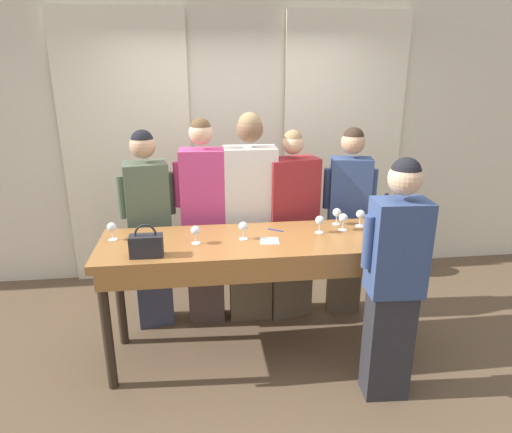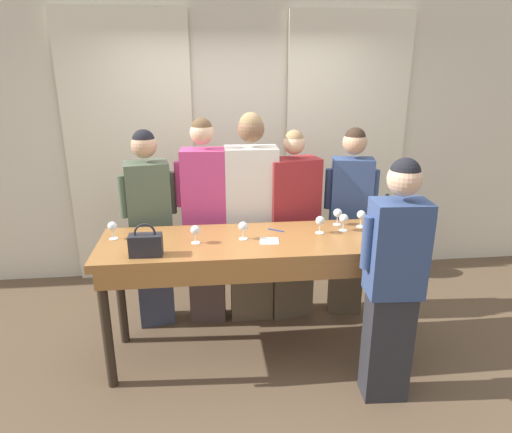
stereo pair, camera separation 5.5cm
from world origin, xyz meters
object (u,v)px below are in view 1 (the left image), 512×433
wine_glass_center_left (343,219)px  wine_glass_center_mid (360,215)px  guest_cream_sweater (250,218)px  wine_glass_back_mid (243,227)px  guest_pink_top (204,221)px  wine_glass_back_left (112,228)px  wine_glass_front_mid (320,221)px  host_pouring (394,279)px  handbag (146,245)px  guest_striped_shirt (291,226)px  tasting_bar (258,253)px  potted_plant (384,242)px  wine_glass_front_right (196,231)px  guest_navy_coat (348,218)px  wine_glass_front_left (337,213)px  wine_glass_center_right (392,232)px  guest_olive_jacket (149,229)px  wine_bottle (384,221)px

wine_glass_center_left → wine_glass_center_mid: 0.18m
wine_glass_center_mid → guest_cream_sweater: size_ratio=0.07×
wine_glass_center_left → wine_glass_center_mid: same height
wine_glass_back_mid → guest_pink_top: (-0.28, 0.57, -0.14)m
wine_glass_back_left → guest_pink_top: size_ratio=0.07×
wine_glass_front_mid → host_pouring: 0.75m
handbag → guest_striped_shirt: bearing=35.0°
tasting_bar → potted_plant: 2.08m
wine_glass_front_mid → wine_glass_back_mid: (-0.59, -0.06, 0.00)m
wine_glass_front_mid → guest_pink_top: bearing=149.5°
wine_glass_front_right → wine_glass_back_left: (-0.60, 0.15, 0.00)m
guest_cream_sweater → guest_navy_coat: (0.87, 0.00, -0.04)m
guest_pink_top → guest_navy_coat: guest_pink_top is taller
tasting_bar → potted_plant: size_ratio=3.54×
wine_glass_center_mid → wine_glass_back_left: same height
wine_glass_front_left → guest_navy_coat: size_ratio=0.08×
wine_glass_front_left → wine_glass_center_right: 0.53m
tasting_bar → guest_pink_top: 0.71m
wine_glass_front_left → guest_striped_shirt: 0.51m
tasting_bar → host_pouring: size_ratio=1.37×
handbag → wine_glass_center_mid: 1.66m
guest_striped_shirt → wine_glass_center_right: bearing=-54.9°
wine_glass_front_left → wine_glass_front_mid: (-0.18, -0.17, 0.00)m
guest_cream_sweater → guest_olive_jacket: bearing=-180.0°
guest_olive_jacket → guest_striped_shirt: 1.21m
handbag → wine_glass_back_left: (-0.28, 0.33, 0.01)m
wine_glass_front_mid → wine_glass_front_right: same height
wine_bottle → guest_cream_sweater: (-0.92, 0.65, -0.16)m
guest_olive_jacket → wine_glass_center_left: bearing=-17.5°
handbag → wine_glass_back_mid: (0.67, 0.23, 0.01)m
wine_glass_back_left → host_pouring: host_pouring is taller
wine_glass_front_right → potted_plant: (2.00, 1.30, -0.71)m
wine_glass_back_mid → host_pouring: bearing=-32.1°
wine_glass_front_mid → wine_glass_front_left: bearing=42.4°
guest_striped_shirt → wine_glass_front_right: bearing=-143.1°
wine_glass_back_mid → guest_navy_coat: size_ratio=0.08×
guest_olive_jacket → guest_cream_sweater: size_ratio=0.93×
tasting_bar → guest_striped_shirt: (0.37, 0.60, -0.02)m
tasting_bar → host_pouring: (0.82, -0.55, 0.01)m
handbag → wine_glass_front_left: 1.51m
guest_cream_sweater → wine_glass_back_mid: bearing=-101.5°
host_pouring → potted_plant: 2.05m
handbag → host_pouring: 1.64m
wine_bottle → guest_olive_jacket: size_ratio=0.20×
wine_glass_front_mid → guest_striped_shirt: guest_striped_shirt is taller
potted_plant → wine_glass_back_mid: bearing=-142.6°
wine_glass_front_mid → wine_glass_center_right: same height
tasting_bar → wine_glass_front_left: 0.75m
wine_glass_center_right → wine_glass_back_mid: bearing=167.5°
guest_pink_top → host_pouring: (1.20, -1.15, -0.05)m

